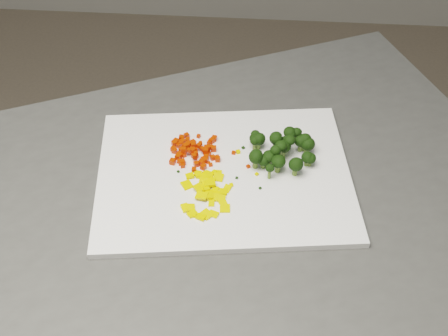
# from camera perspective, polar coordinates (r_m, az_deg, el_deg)

# --- Properties ---
(cutting_board) EXTENTS (0.43, 0.36, 0.01)m
(cutting_board) POSITION_cam_1_polar(r_m,az_deg,el_deg) (0.98, 0.00, -0.64)
(cutting_board) COLOR white
(cutting_board) RESTS_ON counter_block
(carrot_pile) EXTENTS (0.09, 0.09, 0.02)m
(carrot_pile) POSITION_cam_1_polar(r_m,az_deg,el_deg) (1.01, -2.65, 1.90)
(carrot_pile) COLOR red
(carrot_pile) RESTS_ON cutting_board
(pepper_pile) EXTENTS (0.10, 0.10, 0.01)m
(pepper_pile) POSITION_cam_1_polar(r_m,az_deg,el_deg) (0.94, -1.73, -2.04)
(pepper_pile) COLOR yellow
(pepper_pile) RESTS_ON cutting_board
(broccoli_pile) EXTENTS (0.11, 0.11, 0.05)m
(broccoli_pile) POSITION_cam_1_polar(r_m,az_deg,el_deg) (0.99, 5.24, 2.02)
(broccoli_pile) COLOR black
(broccoli_pile) RESTS_ON cutting_board
(carrot_cube_0) EXTENTS (0.01, 0.01, 0.01)m
(carrot_cube_0) POSITION_cam_1_polar(r_m,az_deg,el_deg) (1.00, -0.58, 0.81)
(carrot_cube_0) COLOR red
(carrot_cube_0) RESTS_ON carrot_pile
(carrot_cube_1) EXTENTS (0.01, 0.01, 0.01)m
(carrot_cube_1) POSITION_cam_1_polar(r_m,az_deg,el_deg) (1.00, -1.64, 1.04)
(carrot_cube_1) COLOR red
(carrot_cube_1) RESTS_ON carrot_pile
(carrot_cube_2) EXTENTS (0.01, 0.01, 0.01)m
(carrot_cube_2) POSITION_cam_1_polar(r_m,az_deg,el_deg) (1.00, -4.22, 1.03)
(carrot_cube_2) COLOR red
(carrot_cube_2) RESTS_ON carrot_pile
(carrot_cube_3) EXTENTS (0.01, 0.01, 0.01)m
(carrot_cube_3) POSITION_cam_1_polar(r_m,az_deg,el_deg) (1.02, -2.78, 1.99)
(carrot_cube_3) COLOR red
(carrot_cube_3) RESTS_ON carrot_pile
(carrot_cube_4) EXTENTS (0.01, 0.01, 0.01)m
(carrot_cube_4) POSITION_cam_1_polar(r_m,az_deg,el_deg) (1.01, -1.98, 1.75)
(carrot_cube_4) COLOR red
(carrot_cube_4) RESTS_ON carrot_pile
(carrot_cube_5) EXTENTS (0.01, 0.01, 0.01)m
(carrot_cube_5) POSITION_cam_1_polar(r_m,az_deg,el_deg) (0.99, -3.90, 0.43)
(carrot_cube_5) COLOR red
(carrot_cube_5) RESTS_ON carrot_pile
(carrot_cube_6) EXTENTS (0.01, 0.01, 0.01)m
(carrot_cube_6) POSITION_cam_1_polar(r_m,az_deg,el_deg) (1.00, -2.57, 1.06)
(carrot_cube_6) COLOR red
(carrot_cube_6) RESTS_ON carrot_pile
(carrot_cube_7) EXTENTS (0.01, 0.01, 0.01)m
(carrot_cube_7) POSITION_cam_1_polar(r_m,az_deg,el_deg) (1.00, -2.74, 1.10)
(carrot_cube_7) COLOR red
(carrot_cube_7) RESTS_ON carrot_pile
(carrot_cube_8) EXTENTS (0.01, 0.01, 0.01)m
(carrot_cube_8) POSITION_cam_1_polar(r_m,az_deg,el_deg) (1.03, -3.96, 2.26)
(carrot_cube_8) COLOR red
(carrot_cube_8) RESTS_ON carrot_pile
(carrot_cube_9) EXTENTS (0.01, 0.01, 0.01)m
(carrot_cube_9) POSITION_cam_1_polar(r_m,az_deg,el_deg) (1.02, -3.26, 2.23)
(carrot_cube_9) COLOR red
(carrot_cube_9) RESTS_ON carrot_pile
(carrot_cube_10) EXTENTS (0.01, 0.01, 0.01)m
(carrot_cube_10) POSITION_cam_1_polar(r_m,az_deg,el_deg) (1.00, -3.67, 1.58)
(carrot_cube_10) COLOR red
(carrot_cube_10) RESTS_ON carrot_pile
(carrot_cube_11) EXTENTS (0.01, 0.01, 0.01)m
(carrot_cube_11) POSITION_cam_1_polar(r_m,az_deg,el_deg) (1.03, -0.90, 2.73)
(carrot_cube_11) COLOR red
(carrot_cube_11) RESTS_ON carrot_pile
(carrot_cube_12) EXTENTS (0.01, 0.01, 0.01)m
(carrot_cube_12) POSITION_cam_1_polar(r_m,az_deg,el_deg) (1.04, -3.44, 2.99)
(carrot_cube_12) COLOR red
(carrot_cube_12) RESTS_ON carrot_pile
(carrot_cube_13) EXTENTS (0.01, 0.01, 0.01)m
(carrot_cube_13) POSITION_cam_1_polar(r_m,az_deg,el_deg) (1.01, -3.35, 1.98)
(carrot_cube_13) COLOR red
(carrot_cube_13) RESTS_ON carrot_pile
(carrot_cube_14) EXTENTS (0.01, 0.01, 0.01)m
(carrot_cube_14) POSITION_cam_1_polar(r_m,az_deg,el_deg) (1.00, -3.69, 1.68)
(carrot_cube_14) COLOR red
(carrot_cube_14) RESTS_ON carrot_pile
(carrot_cube_15) EXTENTS (0.01, 0.01, 0.01)m
(carrot_cube_15) POSITION_cam_1_polar(r_m,az_deg,el_deg) (1.03, -2.85, 2.34)
(carrot_cube_15) COLOR red
(carrot_cube_15) RESTS_ON carrot_pile
(carrot_cube_16) EXTENTS (0.01, 0.01, 0.01)m
(carrot_cube_16) POSITION_cam_1_polar(r_m,az_deg,el_deg) (1.00, -1.82, 0.73)
(carrot_cube_16) COLOR red
(carrot_cube_16) RESTS_ON carrot_pile
(carrot_cube_17) EXTENTS (0.01, 0.01, 0.01)m
(carrot_cube_17) POSITION_cam_1_polar(r_m,az_deg,el_deg) (1.03, -1.13, 2.52)
(carrot_cube_17) COLOR red
(carrot_cube_17) RESTS_ON carrot_pile
(carrot_cube_18) EXTENTS (0.01, 0.01, 0.01)m
(carrot_cube_18) POSITION_cam_1_polar(r_m,az_deg,el_deg) (1.02, -2.16, 2.28)
(carrot_cube_18) COLOR red
(carrot_cube_18) RESTS_ON carrot_pile
(carrot_cube_19) EXTENTS (0.01, 0.01, 0.01)m
(carrot_cube_19) POSITION_cam_1_polar(r_m,az_deg,el_deg) (0.99, -2.07, 0.51)
(carrot_cube_19) COLOR red
(carrot_cube_19) RESTS_ON carrot_pile
(carrot_cube_20) EXTENTS (0.01, 0.01, 0.01)m
(carrot_cube_20) POSITION_cam_1_polar(r_m,az_deg,el_deg) (1.01, -2.92, 1.62)
(carrot_cube_20) COLOR red
(carrot_cube_20) RESTS_ON carrot_pile
(carrot_cube_21) EXTENTS (0.01, 0.01, 0.01)m
(carrot_cube_21) POSITION_cam_1_polar(r_m,az_deg,el_deg) (1.00, -4.66, 0.72)
(carrot_cube_21) COLOR red
(carrot_cube_21) RESTS_ON carrot_pile
(carrot_cube_22) EXTENTS (0.01, 0.01, 0.01)m
(carrot_cube_22) POSITION_cam_1_polar(r_m,az_deg,el_deg) (1.03, -4.55, 2.25)
(carrot_cube_22) COLOR red
(carrot_cube_22) RESTS_ON carrot_pile
(carrot_cube_23) EXTENTS (0.01, 0.01, 0.01)m
(carrot_cube_23) POSITION_cam_1_polar(r_m,az_deg,el_deg) (1.04, -3.90, 2.76)
(carrot_cube_23) COLOR red
(carrot_cube_23) RESTS_ON carrot_pile
(carrot_cube_24) EXTENTS (0.01, 0.01, 0.01)m
(carrot_cube_24) POSITION_cam_1_polar(r_m,az_deg,el_deg) (1.00, -2.74, 1.13)
(carrot_cube_24) COLOR red
(carrot_cube_24) RESTS_ON carrot_pile
(carrot_cube_25) EXTENTS (0.01, 0.01, 0.01)m
(carrot_cube_25) POSITION_cam_1_polar(r_m,az_deg,el_deg) (0.98, -1.90, 0.09)
(carrot_cube_25) COLOR red
(carrot_cube_25) RESTS_ON carrot_pile
(carrot_cube_26) EXTENTS (0.01, 0.01, 0.01)m
(carrot_cube_26) POSITION_cam_1_polar(r_m,az_deg,el_deg) (1.02, -4.65, 1.76)
(carrot_cube_26) COLOR red
(carrot_cube_26) RESTS_ON carrot_pile
(carrot_cube_27) EXTENTS (0.01, 0.01, 0.01)m
(carrot_cube_27) POSITION_cam_1_polar(r_m,az_deg,el_deg) (1.00, -1.04, 0.95)
(carrot_cube_27) COLOR red
(carrot_cube_27) RESTS_ON carrot_pile
(carrot_cube_28) EXTENTS (0.01, 0.01, 0.01)m
(carrot_cube_28) POSITION_cam_1_polar(r_m,az_deg,el_deg) (1.03, -1.38, 2.33)
(carrot_cube_28) COLOR red
(carrot_cube_28) RESTS_ON carrot_pile
(carrot_cube_29) EXTENTS (0.01, 0.01, 0.01)m
(carrot_cube_29) POSITION_cam_1_polar(r_m,az_deg,el_deg) (1.00, -0.64, 0.93)
(carrot_cube_29) COLOR red
(carrot_cube_29) RESTS_ON carrot_pile
(carrot_cube_30) EXTENTS (0.01, 0.01, 0.01)m
(carrot_cube_30) POSITION_cam_1_polar(r_m,az_deg,el_deg) (0.99, -1.94, 0.39)
(carrot_cube_30) COLOR red
(carrot_cube_30) RESTS_ON carrot_pile
(carrot_cube_31) EXTENTS (0.01, 0.01, 0.01)m
(carrot_cube_31) POSITION_cam_1_polar(r_m,az_deg,el_deg) (1.00, -2.58, 1.33)
(carrot_cube_31) COLOR red
(carrot_cube_31) RESTS_ON carrot_pile
(carrot_cube_32) EXTENTS (0.01, 0.01, 0.01)m
(carrot_cube_32) POSITION_cam_1_polar(r_m,az_deg,el_deg) (1.01, -3.68, 1.18)
(carrot_cube_32) COLOR red
(carrot_cube_32) RESTS_ON carrot_pile
(carrot_cube_33) EXTENTS (0.01, 0.01, 0.01)m
(carrot_cube_33) POSITION_cam_1_polar(r_m,az_deg,el_deg) (1.00, -4.73, 0.59)
(carrot_cube_33) COLOR red
(carrot_cube_33) RESTS_ON carrot_pile
(carrot_cube_34) EXTENTS (0.01, 0.01, 0.01)m
(carrot_cube_34) POSITION_cam_1_polar(r_m,az_deg,el_deg) (1.04, -2.34, 2.93)
(carrot_cube_34) COLOR red
(carrot_cube_34) RESTS_ON carrot_pile
(carrot_cube_35) EXTENTS (0.01, 0.01, 0.01)m
(carrot_cube_35) POSITION_cam_1_polar(r_m,az_deg,el_deg) (1.00, -4.11, 0.61)
(carrot_cube_35) COLOR red
(carrot_cube_35) RESTS_ON carrot_pile
(carrot_cube_36) EXTENTS (0.01, 0.01, 0.01)m
(carrot_cube_36) POSITION_cam_1_polar(r_m,az_deg,el_deg) (1.01, -1.38, 1.34)
(carrot_cube_36) COLOR red
(carrot_cube_36) RESTS_ON carrot_pile
(carrot_cube_37) EXTENTS (0.01, 0.01, 0.01)m
(carrot_cube_37) POSITION_cam_1_polar(r_m,az_deg,el_deg) (1.00, -3.23, 1.63)
(carrot_cube_37) COLOR red
(carrot_cube_37) RESTS_ON carrot_pile
(carrot_cube_38) EXTENTS (0.01, 0.01, 0.01)m
(carrot_cube_38) POSITION_cam_1_polar(r_m,az_deg,el_deg) (1.01, -3.97, 1.22)
(carrot_cube_38) COLOR red
(carrot_cube_38) RESTS_ON carrot_pile
(carrot_cube_39) EXTENTS (0.01, 0.01, 0.01)m
(carrot_cube_39) POSITION_cam_1_polar(r_m,az_deg,el_deg) (1.01, -3.42, 2.06)
(carrot_cube_39) COLOR red
(carrot_cube_39) RESTS_ON carrot_pile
(carrot_cube_40) EXTENTS (0.01, 0.01, 0.01)m
(carrot_cube_40) POSITION_cam_1_polar(r_m,az_deg,el_deg) (1.02, -1.50, 1.83)
(carrot_cube_40) COLOR red
(carrot_cube_40) RESTS_ON carrot_pile
(carrot_cube_41) EXTENTS (0.01, 0.01, 0.01)m
(carrot_cube_41) POSITION_cam_1_polar(r_m,az_deg,el_deg) (1.01, -1.57, 1.85)
(carrot_cube_41) COLOR red
(carrot_cube_41) RESTS_ON carrot_pile
(carrot_cube_42) EXTENTS (0.01, 0.01, 0.01)m
(carrot_cube_42) POSITION_cam_1_polar(r_m,az_deg,el_deg) (1.00, -1.70, 1.59)
(carrot_cube_42) COLOR red
(carrot_cube_42) RESTS_ON carrot_pile
(carrot_cube_43) EXTENTS (0.01, 0.01, 0.01)m
(carrot_cube_43) POSITION_cam_1_polar(r_m,az_deg,el_deg) (1.01, -2.89, 1.87)
(carrot_cube_43) COLOR red
(carrot_cube_43) RESTS_ON carrot_pile
(carrot_cube_44) EXTENTS (0.01, 0.01, 0.01)m
(carrot_cube_44) POSITION_cam_1_polar(r_m,az_deg,el_deg) (1.03, -4.42, 2.44)
(carrot_cube_44) COLOR red
(carrot_cube_44) RESTS_ON carrot_pile
(carrot_cube_45) EXTENTS (0.01, 0.01, 0.01)m
(carrot_cube_45) POSITION_cam_1_polar(r_m,az_deg,el_deg) (0.99, -2.55, 0.36)
(carrot_cube_45) COLOR red
(carrot_cube_45) RESTS_ON carrot_pile
(carrot_cube_46) EXTENTS (0.01, 0.01, 0.01)m
(carrot_cube_46) POSITION_cam_1_polar(r_m,az_deg,el_deg) (1.01, -3.53, 2.01)
(carrot_cube_46) COLOR red
(carrot_cube_46) RESTS_ON carrot_pile
(carrot_cube_47) EXTENTS (0.01, 0.01, 0.01)m
(carrot_cube_47) POSITION_cam_1_polar(r_m,az_deg,el_deg) (1.00, -1.72, 0.72)
(carrot_cube_47) COLOR red
(carrot_cube_47) RESTS_ON carrot_pile
(carrot_cube_48) EXTENTS (0.01, 0.01, 0.01)m
(carrot_cube_48) POSITION_cam_1_polar(r_m,az_deg,el_deg) (1.01, -3.55, 1.99)
(carrot_cube_48) COLOR red
(carrot_cube_48) RESTS_ON carrot_pile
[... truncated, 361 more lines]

